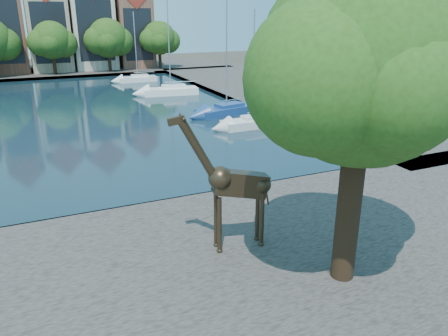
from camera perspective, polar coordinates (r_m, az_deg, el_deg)
The scene contains 18 objects.
ground at distance 21.62m, azimuth -17.14°, elevation -6.68°, with size 160.00×160.00×0.00m, color #38332B.
water_basin at distance 44.44m, azimuth -21.29°, elevation 6.44°, with size 38.00×50.00×0.08m, color black.
near_quay at distance 15.49m, azimuth -13.63°, elevation -16.72°, with size 50.00×14.00×0.50m, color #514B46.
far_quay at distance 75.99m, azimuth -22.91°, elevation 11.49°, with size 60.00×16.00×0.50m, color #514B46.
right_quay at distance 51.77m, azimuth 7.68°, elevation 9.59°, with size 14.00×52.00×0.50m, color #514B46.
plane_tree at distance 14.06m, azimuth 18.14°, elevation 12.09°, with size 8.32×6.40×10.62m.
townhouse_center at distance 75.46m, azimuth -26.91°, elevation 17.12°, with size 5.44×9.18×16.93m.
townhouse_east_inner at distance 75.52m, azimuth -22.12°, elevation 17.29°, with size 5.94×9.18×15.79m.
townhouse_east_mid at distance 76.11m, azimuth -17.05°, elevation 18.13°, with size 6.43×9.18×16.65m.
townhouse_east_end at distance 77.27m, azimuth -11.97°, elevation 17.82°, with size 5.44×9.18×14.43m.
far_tree_mid_east at distance 70.15m, azimuth -21.52°, elevation 15.12°, with size 7.02×5.40×7.52m.
far_tree_east at distance 71.03m, azimuth -14.86°, elevation 15.94°, with size 7.54×5.80×7.84m.
far_tree_far_east at distance 72.79m, azimuth -8.40°, elevation 16.32°, with size 6.76×5.20×7.36m.
giraffe_statue at distance 16.47m, azimuth 1.22°, elevation -2.08°, with size 3.83×0.86×5.47m.
sailboat_right_a at distance 36.96m, azimuth 3.71°, elevation 6.17°, with size 5.33×2.07×9.41m.
sailboat_right_b at distance 41.60m, azimuth 0.33°, elevation 7.82°, with size 6.27×3.41×12.41m.
sailboat_right_c at distance 51.98m, azimuth -6.98°, elevation 10.15°, with size 6.46×3.01×10.51m.
sailboat_right_d at distance 62.55m, azimuth -11.23°, elevation 11.49°, with size 5.14×1.88×9.16m.
Camera 1 is at (-1.68, -19.43, 9.35)m, focal length 35.00 mm.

